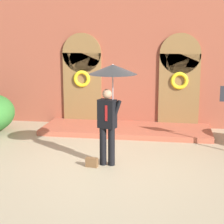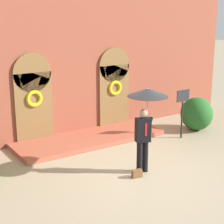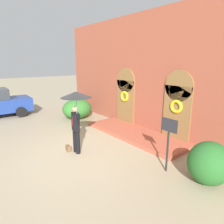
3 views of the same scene
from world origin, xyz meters
TOP-DOWN VIEW (x-y plane):
  - ground_plane at (0.00, 0.00)m, footprint 80.00×80.00m
  - building_facade at (-0.00, 4.15)m, footprint 14.00×2.30m
  - person_with_umbrella at (0.04, 0.02)m, footprint 1.10×1.10m
  - handbag at (-0.39, -0.18)m, footprint 0.30×0.16m

SIDE VIEW (x-z plane):
  - ground_plane at x=0.00m, z-range 0.00..0.00m
  - handbag at x=-0.39m, z-range 0.00..0.22m
  - person_with_umbrella at x=0.04m, z-range 0.73..3.09m
  - building_facade at x=0.00m, z-range -0.12..5.48m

